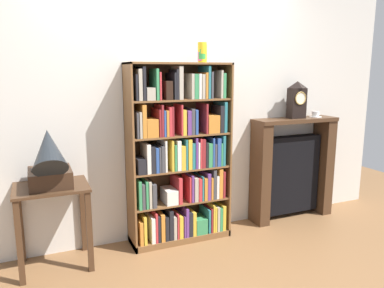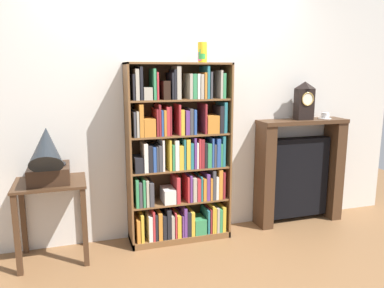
{
  "view_description": "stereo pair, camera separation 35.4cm",
  "coord_description": "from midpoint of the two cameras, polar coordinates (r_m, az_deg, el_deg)",
  "views": [
    {
      "loc": [
        -1.25,
        -3.09,
        1.61
      ],
      "look_at": [
        0.13,
        0.11,
        0.93
      ],
      "focal_mm": 34.99,
      "sensor_mm": 36.0,
      "label": 1
    },
    {
      "loc": [
        -0.92,
        -3.22,
        1.61
      ],
      "look_at": [
        0.13,
        0.11,
        0.93
      ],
      "focal_mm": 34.99,
      "sensor_mm": 36.0,
      "label": 2
    }
  ],
  "objects": [
    {
      "name": "cup_stack",
      "position": [
        3.49,
        4.6,
        13.74
      ],
      "size": [
        0.08,
        0.09,
        0.18
      ],
      "color": "yellow",
      "rests_on": "bookshelf"
    },
    {
      "name": "side_table_left",
      "position": [
        3.36,
        -17.85,
        -8.38
      ],
      "size": [
        0.58,
        0.47,
        0.7
      ],
      "color": "#472D1C",
      "rests_on": "ground"
    },
    {
      "name": "teacup_with_saucer",
      "position": [
        4.28,
        21.88,
        3.96
      ],
      "size": [
        0.14,
        0.14,
        0.06
      ],
      "color": "white",
      "rests_on": "fireplace_mantel"
    },
    {
      "name": "ground_plane",
      "position": [
        3.71,
        1.36,
        -14.93
      ],
      "size": [
        7.86,
        6.4,
        0.02
      ],
      "primitive_type": "cube",
      "color": "brown"
    },
    {
      "name": "gramophone",
      "position": [
        3.19,
        -18.27,
        -2.02
      ],
      "size": [
        0.33,
        0.52,
        0.55
      ],
      "color": "#382316",
      "rests_on": "side_table_left"
    },
    {
      "name": "bookshelf",
      "position": [
        3.53,
        0.94,
        -2.71
      ],
      "size": [
        0.96,
        0.31,
        1.69
      ],
      "color": "brown",
      "rests_on": "ground"
    },
    {
      "name": "mantel_clock",
      "position": [
        4.09,
        19.17,
        6.25
      ],
      "size": [
        0.18,
        0.12,
        0.39
      ],
      "color": "black",
      "rests_on": "fireplace_mantel"
    },
    {
      "name": "fireplace_mantel",
      "position": [
        4.24,
        18.3,
        -4.09
      ],
      "size": [
        0.96,
        0.27,
        1.12
      ],
      "color": "#472D1C",
      "rests_on": "ground"
    },
    {
      "name": "wall_back",
      "position": [
        3.67,
        1.4,
        6.13
      ],
      "size": [
        4.86,
        0.08,
        2.6
      ],
      "primitive_type": "cube",
      "color": "silver",
      "rests_on": "ground"
    }
  ]
}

